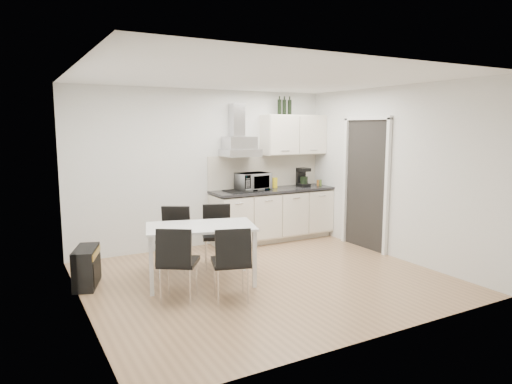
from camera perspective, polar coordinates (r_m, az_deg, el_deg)
ground at (r=6.15m, az=1.06°, el=-10.74°), size 4.50×4.50×0.00m
wall_back at (r=7.65m, az=-6.44°, el=2.92°), size 4.50×0.10×2.60m
wall_front at (r=4.27m, az=14.67°, el=-1.49°), size 4.50×0.10×2.60m
wall_left at (r=5.13m, az=-21.22°, el=-0.19°), size 0.10×4.00×2.60m
wall_right at (r=7.25m, az=16.69°, el=2.33°), size 0.10×4.00×2.60m
ceiling at (r=5.85m, az=1.13°, el=14.10°), size 4.50×4.50×0.00m
doorway at (r=7.64m, az=13.47°, el=0.85°), size 0.08×1.04×2.10m
kitchenette at (r=8.01m, az=2.25°, el=-0.18°), size 2.22×0.64×2.52m
dining_table at (r=5.87m, az=-6.93°, el=-4.99°), size 1.51×1.11×0.75m
chair_far_left at (r=6.47m, az=-10.25°, el=-5.87°), size 0.63×0.65×0.88m
chair_far_right at (r=6.56m, az=-4.82°, el=-5.57°), size 0.59×0.62×0.88m
chair_near_left at (r=5.39m, az=-9.66°, el=-8.72°), size 0.64×0.66×0.88m
chair_near_right at (r=5.32m, az=-3.17°, el=-8.84°), size 0.57×0.61×0.88m
guitar_amp at (r=6.17m, az=-20.44°, el=-8.79°), size 0.44×0.64×0.50m
floor_speaker at (r=7.52m, az=-10.74°, el=-6.04°), size 0.21×0.19×0.33m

